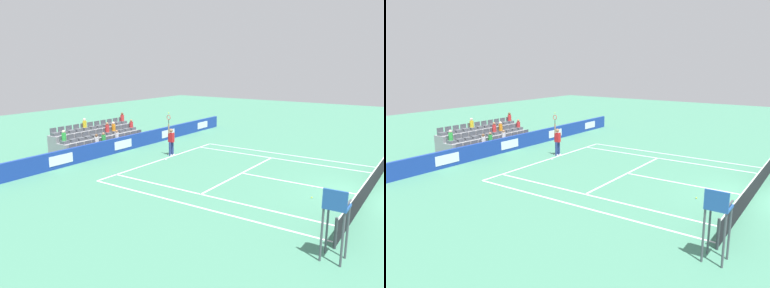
{
  "view_description": "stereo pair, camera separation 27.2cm",
  "coord_description": "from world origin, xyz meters",
  "views": [
    {
      "loc": [
        17.69,
        2.47,
        5.89
      ],
      "look_at": [
        -0.5,
        -10.08,
        1.1
      ],
      "focal_mm": 34.68,
      "sensor_mm": 36.0,
      "label": 1
    },
    {
      "loc": [
        17.53,
        2.69,
        5.89
      ],
      "look_at": [
        -0.5,
        -10.08,
        1.1
      ],
      "focal_mm": 34.68,
      "sensor_mm": 36.0,
      "label": 2
    }
  ],
  "objects": [
    {
      "name": "ground_plane",
      "position": [
        0.0,
        0.0,
        0.0
      ],
      "size": [
        80.0,
        80.0,
        0.0
      ],
      "primitive_type": "plane",
      "color": "#47896B"
    },
    {
      "name": "line_baseline",
      "position": [
        0.0,
        -11.89,
        0.0
      ],
      "size": [
        10.97,
        0.1,
        0.01
      ],
      "primitive_type": "cube",
      "color": "white",
      "rests_on": "ground"
    },
    {
      "name": "line_service",
      "position": [
        0.0,
        -6.4,
        0.0
      ],
      "size": [
        8.23,
        0.1,
        0.01
      ],
      "primitive_type": "cube",
      "color": "white",
      "rests_on": "ground"
    },
    {
      "name": "line_centre_service",
      "position": [
        0.0,
        -3.2,
        0.0
      ],
      "size": [
        0.1,
        6.4,
        0.01
      ],
      "primitive_type": "cube",
      "color": "white",
      "rests_on": "ground"
    },
    {
      "name": "line_singles_sideline_left",
      "position": [
        4.12,
        -5.95,
        0.0
      ],
      "size": [
        0.1,
        11.89,
        0.01
      ],
      "primitive_type": "cube",
      "color": "white",
      "rests_on": "ground"
    },
    {
      "name": "line_singles_sideline_right",
      "position": [
        -4.12,
        -5.95,
        0.0
      ],
      "size": [
        0.1,
        11.89,
        0.01
      ],
      "primitive_type": "cube",
      "color": "white",
      "rests_on": "ground"
    },
    {
      "name": "line_doubles_sideline_left",
      "position": [
        5.49,
        -5.95,
        0.0
      ],
      "size": [
        0.1,
        11.89,
        0.01
      ],
      "primitive_type": "cube",
      "color": "white",
      "rests_on": "ground"
    },
    {
      "name": "line_doubles_sideline_right",
      "position": [
        -5.49,
        -5.95,
        0.0
      ],
      "size": [
        0.1,
        11.89,
        0.01
      ],
      "primitive_type": "cube",
      "color": "white",
      "rests_on": "ground"
    },
    {
      "name": "line_centre_mark",
      "position": [
        0.0,
        -11.79,
        0.0
      ],
      "size": [
        0.1,
        0.2,
        0.01
      ],
      "primitive_type": "cube",
      "color": "white",
      "rests_on": "ground"
    },
    {
      "name": "sponsor_barrier",
      "position": [
        -0.0,
        -15.56,
        0.5
      ],
      "size": [
        24.91,
        0.22,
        1.01
      ],
      "color": "#193899",
      "rests_on": "ground"
    },
    {
      "name": "tennis_net",
      "position": [
        0.0,
        0.0,
        0.49
      ],
      "size": [
        11.97,
        0.1,
        1.07
      ],
      "color": "#33383D",
      "rests_on": "ground"
    },
    {
      "name": "tennis_player",
      "position": [
        -1.0,
        -12.08,
        0.99
      ],
      "size": [
        0.53,
        0.37,
        2.85
      ],
      "color": "navy",
      "rests_on": "ground"
    },
    {
      "name": "umpire_chair",
      "position": [
        6.76,
        0.13,
        1.52
      ],
      "size": [
        0.7,
        0.7,
        2.34
      ],
      "color": "#474C54",
      "rests_on": "ground"
    },
    {
      "name": "stadium_stand",
      "position": [
        -0.01,
        -17.87,
        0.55
      ],
      "size": [
        6.82,
        2.85,
        2.14
      ],
      "color": "gray",
      "rests_on": "ground"
    },
    {
      "name": "loose_tennis_ball",
      "position": [
        1.72,
        -2.03,
        0.03
      ],
      "size": [
        0.07,
        0.07,
        0.07
      ],
      "primitive_type": "sphere",
      "color": "#D1E533",
      "rests_on": "ground"
    }
  ]
}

